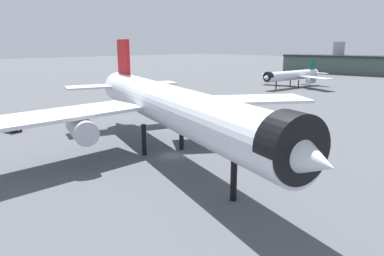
# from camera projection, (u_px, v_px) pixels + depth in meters

# --- Properties ---
(ground) EXTENTS (900.00, 900.00, 0.00)m
(ground) POSITION_uv_depth(u_px,v_px,m) (172.00, 156.00, 62.19)
(ground) COLOR #4C4F54
(airliner_near_gate) EXTENTS (68.71, 61.23, 20.03)m
(airliner_near_gate) POSITION_uv_depth(u_px,v_px,m) (169.00, 106.00, 59.92)
(airliner_near_gate) COLOR silver
(airliner_near_gate) RESTS_ON ground
(airliner_far_taxiway) EXTENTS (36.60, 40.26, 12.06)m
(airliner_far_taxiway) POSITION_uv_depth(u_px,v_px,m) (293.00, 75.00, 157.20)
(airliner_far_taxiway) COLOR silver
(airliner_far_taxiway) RESTS_ON ground
(service_truck_front) EXTENTS (5.89, 3.63, 3.00)m
(service_truck_front) POSITION_uv_depth(u_px,v_px,m) (11.00, 124.00, 79.62)
(service_truck_front) COLOR black
(service_truck_front) RESTS_ON ground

